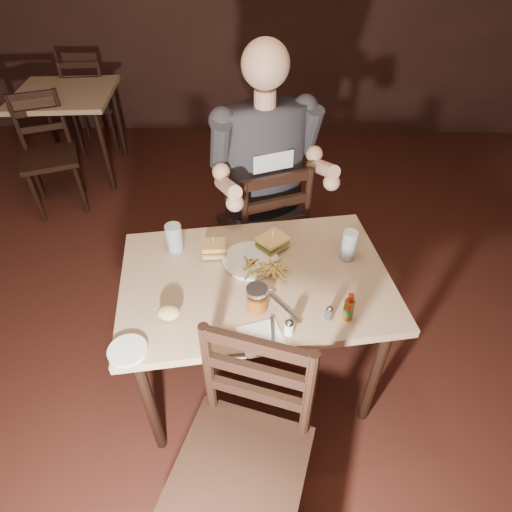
{
  "coord_description": "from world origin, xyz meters",
  "views": [
    {
      "loc": [
        0.31,
        -1.06,
        2.09
      ],
      "look_at": [
        0.27,
        0.36,
        0.85
      ],
      "focal_mm": 30.0,
      "sensor_mm": 36.0,
      "label": 1
    }
  ],
  "objects_px": {
    "chair_near": "(240,470)",
    "syrup_dispenser": "(257,298)",
    "chair_far": "(263,229)",
    "dinner_plate": "(250,261)",
    "main_table": "(256,290)",
    "bg_chair_far": "(93,104)",
    "diner": "(267,151)",
    "bg_table": "(66,102)",
    "glass_right": "(349,246)",
    "hot_sauce": "(349,307)",
    "side_plate": "(128,351)",
    "bg_chair_near": "(49,157)",
    "glass_left": "(174,238)"
  },
  "relations": [
    {
      "from": "chair_near",
      "to": "diner",
      "type": "height_order",
      "value": "diner"
    },
    {
      "from": "chair_near",
      "to": "bg_chair_near",
      "type": "bearing_deg",
      "value": 140.54
    },
    {
      "from": "diner",
      "to": "chair_far",
      "type": "bearing_deg",
      "value": 90.0
    },
    {
      "from": "chair_near",
      "to": "bg_chair_near",
      "type": "distance_m",
      "value": 2.88
    },
    {
      "from": "dinner_plate",
      "to": "hot_sauce",
      "type": "height_order",
      "value": "hot_sauce"
    },
    {
      "from": "diner",
      "to": "chair_near",
      "type": "bearing_deg",
      "value": -115.8
    },
    {
      "from": "bg_chair_near",
      "to": "glass_right",
      "type": "distance_m",
      "value": 2.62
    },
    {
      "from": "chair_near",
      "to": "chair_far",
      "type": "bearing_deg",
      "value": 103.38
    },
    {
      "from": "syrup_dispenser",
      "to": "dinner_plate",
      "type": "bearing_deg",
      "value": 87.76
    },
    {
      "from": "bg_chair_far",
      "to": "diner",
      "type": "height_order",
      "value": "diner"
    },
    {
      "from": "chair_near",
      "to": "syrup_dispenser",
      "type": "xyz_separation_m",
      "value": [
        0.05,
        0.54,
        0.33
      ]
    },
    {
      "from": "hot_sauce",
      "to": "syrup_dispenser",
      "type": "xyz_separation_m",
      "value": [
        -0.36,
        0.04,
        -0.01
      ]
    },
    {
      "from": "main_table",
      "to": "side_plate",
      "type": "relative_size",
      "value": 9.13
    },
    {
      "from": "glass_left",
      "to": "syrup_dispenser",
      "type": "height_order",
      "value": "glass_left"
    },
    {
      "from": "chair_far",
      "to": "syrup_dispenser",
      "type": "bearing_deg",
      "value": 66.76
    },
    {
      "from": "chair_far",
      "to": "bg_chair_far",
      "type": "xyz_separation_m",
      "value": [
        -1.71,
        2.02,
        -0.04
      ]
    },
    {
      "from": "chair_far",
      "to": "hot_sauce",
      "type": "height_order",
      "value": "chair_far"
    },
    {
      "from": "chair_far",
      "to": "bg_chair_far",
      "type": "distance_m",
      "value": 2.65
    },
    {
      "from": "main_table",
      "to": "diner",
      "type": "xyz_separation_m",
      "value": [
        0.04,
        0.67,
        0.35
      ]
    },
    {
      "from": "chair_far",
      "to": "glass_right",
      "type": "relative_size",
      "value": 6.44
    },
    {
      "from": "bg_table",
      "to": "glass_right",
      "type": "relative_size",
      "value": 5.71
    },
    {
      "from": "main_table",
      "to": "hot_sauce",
      "type": "bearing_deg",
      "value": -31.09
    },
    {
      "from": "chair_far",
      "to": "dinner_plate",
      "type": "bearing_deg",
      "value": 62.97
    },
    {
      "from": "chair_far",
      "to": "chair_near",
      "type": "height_order",
      "value": "chair_near"
    },
    {
      "from": "glass_left",
      "to": "glass_right",
      "type": "relative_size",
      "value": 0.91
    },
    {
      "from": "glass_right",
      "to": "syrup_dispenser",
      "type": "xyz_separation_m",
      "value": [
        -0.41,
        -0.32,
        -0.02
      ]
    },
    {
      "from": "diner",
      "to": "syrup_dispenser",
      "type": "xyz_separation_m",
      "value": [
        -0.03,
        -0.85,
        -0.21
      ]
    },
    {
      "from": "chair_far",
      "to": "glass_right",
      "type": "bearing_deg",
      "value": 101.89
    },
    {
      "from": "bg_table",
      "to": "bg_chair_far",
      "type": "bearing_deg",
      "value": 90.0
    },
    {
      "from": "dinner_plate",
      "to": "bg_chair_far",
      "type": "bearing_deg",
      "value": 122.13
    },
    {
      "from": "side_plate",
      "to": "syrup_dispenser",
      "type": "bearing_deg",
      "value": 26.36
    },
    {
      "from": "bg_chair_far",
      "to": "syrup_dispenser",
      "type": "distance_m",
      "value": 3.41
    },
    {
      "from": "glass_right",
      "to": "hot_sauce",
      "type": "bearing_deg",
      "value": -97.14
    },
    {
      "from": "bg_chair_far",
      "to": "dinner_plate",
      "type": "xyz_separation_m",
      "value": [
        1.66,
        -2.65,
        0.32
      ]
    },
    {
      "from": "diner",
      "to": "bg_chair_far",
      "type": "bearing_deg",
      "value": 107.13
    },
    {
      "from": "diner",
      "to": "syrup_dispenser",
      "type": "relative_size",
      "value": 9.41
    },
    {
      "from": "chair_far",
      "to": "bg_chair_far",
      "type": "relative_size",
      "value": 1.08
    },
    {
      "from": "bg_table",
      "to": "chair_near",
      "type": "bearing_deg",
      "value": -60.4
    },
    {
      "from": "bg_chair_far",
      "to": "diner",
      "type": "xyz_separation_m",
      "value": [
        1.73,
        -2.07,
        0.59
      ]
    },
    {
      "from": "bg_table",
      "to": "bg_chair_near",
      "type": "height_order",
      "value": "bg_chair_near"
    },
    {
      "from": "main_table",
      "to": "bg_table",
      "type": "height_order",
      "value": "same"
    },
    {
      "from": "hot_sauce",
      "to": "glass_left",
      "type": "bearing_deg",
      "value": 151.94
    },
    {
      "from": "side_plate",
      "to": "dinner_plate",
      "type": "bearing_deg",
      "value": 49.79
    },
    {
      "from": "main_table",
      "to": "dinner_plate",
      "type": "xyz_separation_m",
      "value": [
        -0.03,
        0.1,
        0.09
      ]
    },
    {
      "from": "dinner_plate",
      "to": "chair_far",
      "type": "bearing_deg",
      "value": 85.66
    },
    {
      "from": "bg_chair_near",
      "to": "dinner_plate",
      "type": "relative_size",
      "value": 3.63
    },
    {
      "from": "bg_table",
      "to": "dinner_plate",
      "type": "height_order",
      "value": "dinner_plate"
    },
    {
      "from": "syrup_dispenser",
      "to": "side_plate",
      "type": "xyz_separation_m",
      "value": [
        -0.47,
        -0.24,
        -0.05
      ]
    },
    {
      "from": "bg_chair_far",
      "to": "chair_near",
      "type": "bearing_deg",
      "value": 107.49
    },
    {
      "from": "bg_chair_near",
      "to": "chair_near",
      "type": "bearing_deg",
      "value": -77.86
    }
  ]
}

